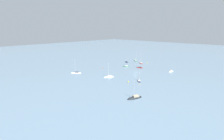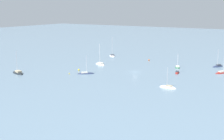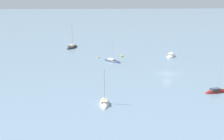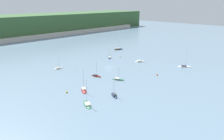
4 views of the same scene
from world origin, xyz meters
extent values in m
plane|color=slate|center=(0.00, 0.00, 0.00)|extent=(600.00, 600.00, 0.00)
ellipsoid|color=white|center=(-23.13, 18.76, 0.00)|extent=(6.43, 2.03, 1.81)
cube|color=tan|center=(-23.64, 18.77, 0.77)|extent=(2.33, 1.37, 0.54)
cylinder|color=#B2B2B7|center=(-22.81, 18.75, 3.90)|extent=(0.14, 0.14, 6.81)
ellipsoid|color=#2D6647|center=(-12.75, -19.91, 0.00)|extent=(4.81, 7.03, 1.35)
cube|color=silver|center=(-12.97, -19.42, 0.66)|extent=(2.45, 2.85, 0.57)
cylinder|color=#B2B2B7|center=(-12.62, -20.21, 3.66)|extent=(0.14, 0.14, 6.58)
ellipsoid|color=maroon|center=(-34.18, -18.28, 0.00)|extent=(6.23, 8.07, 1.51)
cube|color=beige|center=(-33.83, -17.72, 0.70)|extent=(2.87, 3.31, 0.57)
cylinder|color=silver|center=(-34.40, -18.62, 5.68)|extent=(0.14, 0.14, 10.53)
ellipsoid|color=#232D4C|center=(-28.84, -32.10, 0.00)|extent=(4.95, 6.67, 1.52)
cube|color=#333842|center=(-29.11, -32.56, 0.79)|extent=(2.31, 2.71, 0.75)
cylinder|color=#B2B2B7|center=(-28.67, -31.81, 4.47)|extent=(0.14, 0.14, 8.11)
ellipsoid|color=#232D4C|center=(16.47, 14.73, 0.00)|extent=(7.05, 6.48, 1.27)
cube|color=beige|center=(16.92, 15.12, 0.59)|extent=(2.99, 2.86, 0.48)
cylinder|color=silver|center=(16.18, 14.48, 4.15)|extent=(0.14, 0.14, 7.61)
ellipsoid|color=black|center=(42.32, 29.87, 0.00)|extent=(9.16, 5.53, 1.98)
cube|color=tan|center=(41.66, 30.10, 0.97)|extent=(3.61, 2.89, 0.86)
cylinder|color=#B2B2B7|center=(42.73, 29.73, 5.25)|extent=(0.14, 0.14, 9.40)
ellipsoid|color=maroon|center=(-17.03, -7.81, 0.00)|extent=(3.17, 6.40, 1.60)
cube|color=#333842|center=(-17.15, -7.33, 0.74)|extent=(1.70, 2.45, 0.59)
cylinder|color=silver|center=(-16.95, -8.11, 4.23)|extent=(0.14, 0.14, 7.58)
ellipsoid|color=white|center=(23.37, -6.85, 0.00)|extent=(8.07, 5.73, 1.59)
cube|color=beige|center=(22.82, -6.57, 0.82)|extent=(3.29, 2.84, 0.76)
cylinder|color=silver|center=(23.72, -7.02, 5.46)|extent=(0.14, 0.14, 10.05)
ellipsoid|color=white|center=(32.80, -34.02, 0.00)|extent=(7.59, 8.34, 1.52)
cube|color=#333842|center=(32.37, -33.50, 0.72)|extent=(3.51, 3.64, 0.61)
cylinder|color=silver|center=(33.06, -34.34, 5.76)|extent=(0.14, 0.14, 10.68)
ellipsoid|color=#2D6647|center=(-42.23, -30.24, 0.00)|extent=(6.30, 8.67, 1.11)
cube|color=beige|center=(-42.55, -30.84, 0.58)|extent=(3.07, 3.55, 0.56)
cylinder|color=silver|center=(-42.03, -29.87, 5.17)|extent=(0.14, 0.14, 9.73)
sphere|color=yellow|center=(-40.94, -14.73, 0.42)|extent=(0.84, 0.84, 0.84)
sphere|color=yellow|center=(23.24, 10.89, 0.40)|extent=(0.79, 0.79, 0.79)
sphere|color=yellow|center=(22.09, 19.18, 0.26)|extent=(0.52, 0.52, 0.52)
sphere|color=orange|center=(7.27, -30.51, 0.40)|extent=(0.80, 0.80, 0.80)
camera|label=1|loc=(110.43, 78.20, 34.84)|focal=28.00mm
camera|label=2|loc=(-63.02, 122.15, 28.81)|focal=50.00mm
camera|label=3|loc=(-84.89, 20.64, 23.54)|focal=50.00mm
camera|label=4|loc=(-91.46, -90.61, 38.43)|focal=35.00mm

